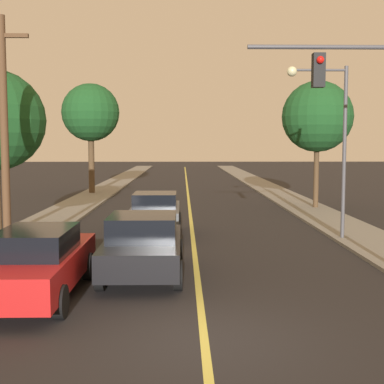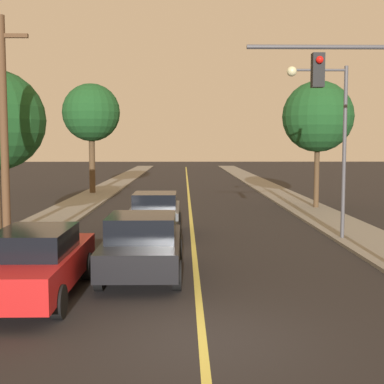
{
  "view_description": "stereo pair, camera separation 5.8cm",
  "coord_description": "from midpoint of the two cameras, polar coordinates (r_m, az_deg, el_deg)",
  "views": [
    {
      "loc": [
        -0.39,
        -9.4,
        3.55
      ],
      "look_at": [
        0.0,
        12.39,
        1.6
      ],
      "focal_mm": 50.0,
      "sensor_mm": 36.0,
      "label": 1
    },
    {
      "loc": [
        -0.33,
        -9.4,
        3.55
      ],
      "look_at": [
        0.0,
        12.39,
        1.6
      ],
      "focal_mm": 50.0,
      "sensor_mm": 36.0,
      "label": 2
    }
  ],
  "objects": [
    {
      "name": "car_near_lane_second",
      "position": [
        20.79,
        -4.01,
        -2.3
      ],
      "size": [
        1.98,
        4.37,
        1.69
      ],
      "color": "#474C51",
      "rests_on": "ground"
    },
    {
      "name": "car_near_lane_front",
      "position": [
        14.45,
        -5.34,
        -5.62
      ],
      "size": [
        2.11,
        4.68,
        1.69
      ],
      "color": "black",
      "rests_on": "ground"
    },
    {
      "name": "tree_left_far",
      "position": [
        38.59,
        -10.81,
        8.28
      ],
      "size": [
        4.04,
        4.04,
        7.68
      ],
      "color": "#4C3823",
      "rests_on": "ground"
    },
    {
      "name": "sidewalk_left",
      "position": [
        45.94,
        -8.6,
        0.7
      ],
      "size": [
        2.5,
        80.0,
        0.12
      ],
      "color": "gray",
      "rests_on": "ground"
    },
    {
      "name": "ground_plane",
      "position": [
        10.06,
        1.15,
        -15.56
      ],
      "size": [
        200.0,
        200.0,
        0.0
      ],
      "primitive_type": "plane",
      "color": "black"
    },
    {
      "name": "utility_pole_left",
      "position": [
        17.17,
        -19.48,
        5.99
      ],
      "size": [
        1.6,
        0.24,
        7.25
      ],
      "color": "#513823",
      "rests_on": "ground"
    },
    {
      "name": "tree_right_near",
      "position": [
        29.83,
        13.17,
        7.82
      ],
      "size": [
        3.82,
        3.82,
        6.83
      ],
      "color": "#4C3823",
      "rests_on": "ground"
    },
    {
      "name": "car_outer_lane_front",
      "position": [
        12.94,
        -16.18,
        -7.18
      ],
      "size": [
        1.91,
        5.14,
        1.64
      ],
      "color": "red",
      "rests_on": "ground"
    },
    {
      "name": "traffic_signal_mast",
      "position": [
        15.25,
        18.19,
        7.76
      ],
      "size": [
        4.32,
        0.42,
        6.26
      ],
      "color": "#47474C",
      "rests_on": "ground"
    },
    {
      "name": "road_surface",
      "position": [
        45.54,
        -0.57,
        0.65
      ],
      "size": [
        10.33,
        80.0,
        0.01
      ],
      "color": "black",
      "rests_on": "ground"
    },
    {
      "name": "sidewalk_right",
      "position": [
        46.04,
        7.44,
        0.72
      ],
      "size": [
        2.5,
        80.0,
        0.12
      ],
      "color": "gray",
      "rests_on": "ground"
    },
    {
      "name": "streetlamp_right",
      "position": [
        20.14,
        14.33,
        6.9
      ],
      "size": [
        2.22,
        0.36,
        6.24
      ],
      "color": "#47474C",
      "rests_on": "ground"
    }
  ]
}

